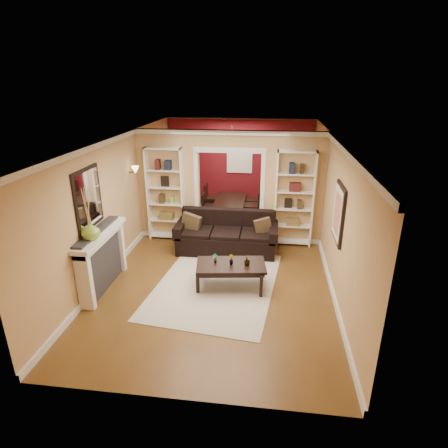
# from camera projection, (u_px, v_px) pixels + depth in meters

# --- Properties ---
(floor) EXTENTS (8.00, 8.00, 0.00)m
(floor) POSITION_uv_depth(u_px,v_px,m) (223.00, 259.00, 8.43)
(floor) COLOR brown
(floor) RESTS_ON ground
(ceiling) EXTENTS (8.00, 8.00, 0.00)m
(ceiling) POSITION_uv_depth(u_px,v_px,m) (223.00, 138.00, 7.45)
(ceiling) COLOR white
(ceiling) RESTS_ON ground
(wall_back) EXTENTS (8.00, 0.00, 8.00)m
(wall_back) POSITION_uv_depth(u_px,v_px,m) (240.00, 163.00, 11.64)
(wall_back) COLOR tan
(wall_back) RESTS_ON ground
(wall_front) EXTENTS (8.00, 0.00, 8.00)m
(wall_front) POSITION_uv_depth(u_px,v_px,m) (177.00, 309.00, 4.24)
(wall_front) COLOR tan
(wall_front) RESTS_ON ground
(wall_left) EXTENTS (0.00, 8.00, 8.00)m
(wall_left) POSITION_uv_depth(u_px,v_px,m) (122.00, 198.00, 8.21)
(wall_left) COLOR tan
(wall_left) RESTS_ON ground
(wall_right) EXTENTS (0.00, 8.00, 8.00)m
(wall_right) POSITION_uv_depth(u_px,v_px,m) (332.00, 206.00, 7.67)
(wall_right) COLOR tan
(wall_right) RESTS_ON ground
(partition_wall) EXTENTS (4.50, 0.15, 2.70)m
(partition_wall) POSITION_uv_depth(u_px,v_px,m) (229.00, 187.00, 9.05)
(partition_wall) COLOR tan
(partition_wall) RESTS_ON floor
(red_back_panel) EXTENTS (4.44, 0.04, 2.64)m
(red_back_panel) POSITION_uv_depth(u_px,v_px,m) (240.00, 164.00, 11.62)
(red_back_panel) COLOR maroon
(red_back_panel) RESTS_ON floor
(dining_window) EXTENTS (0.78, 0.03, 0.98)m
(dining_window) POSITION_uv_depth(u_px,v_px,m) (240.00, 157.00, 11.50)
(dining_window) COLOR #8CA5CC
(dining_window) RESTS_ON wall_back
(area_rug) EXTENTS (2.58, 3.36, 0.01)m
(area_rug) POSITION_uv_depth(u_px,v_px,m) (216.00, 284.00, 7.39)
(area_rug) COLOR beige
(area_rug) RESTS_ON floor
(sofa) EXTENTS (2.35, 1.01, 0.92)m
(sofa) POSITION_uv_depth(u_px,v_px,m) (227.00, 233.00, 8.68)
(sofa) COLOR black
(sofa) RESTS_ON floor
(pillow_left) EXTENTS (0.46, 0.23, 0.44)m
(pillow_left) POSITION_uv_depth(u_px,v_px,m) (191.00, 223.00, 8.68)
(pillow_left) COLOR brown
(pillow_left) RESTS_ON sofa
(pillow_right) EXTENTS (0.39, 0.21, 0.37)m
(pillow_right) POSITION_uv_depth(u_px,v_px,m) (263.00, 228.00, 8.49)
(pillow_right) COLOR brown
(pillow_right) RESTS_ON sofa
(coffee_table) EXTENTS (1.39, 0.88, 0.50)m
(coffee_table) POSITION_uv_depth(u_px,v_px,m) (231.00, 275.00, 7.22)
(coffee_table) COLOR black
(coffee_table) RESTS_ON floor
(plant_left) EXTENTS (0.12, 0.10, 0.19)m
(plant_left) POSITION_uv_depth(u_px,v_px,m) (215.00, 259.00, 7.13)
(plant_left) COLOR #336626
(plant_left) RESTS_ON coffee_table
(plant_center) EXTENTS (0.13, 0.13, 0.19)m
(plant_center) POSITION_uv_depth(u_px,v_px,m) (231.00, 260.00, 7.09)
(plant_center) COLOR #336626
(plant_center) RESTS_ON coffee_table
(plant_right) EXTENTS (0.16, 0.16, 0.21)m
(plant_right) POSITION_uv_depth(u_px,v_px,m) (247.00, 260.00, 7.05)
(plant_right) COLOR #336626
(plant_right) RESTS_ON coffee_table
(bookshelf_left) EXTENTS (0.90, 0.30, 2.30)m
(bookshelf_left) POSITION_uv_depth(u_px,v_px,m) (166.00, 195.00, 9.15)
(bookshelf_left) COLOR white
(bookshelf_left) RESTS_ON floor
(bookshelf_right) EXTENTS (0.90, 0.30, 2.30)m
(bookshelf_right) POSITION_uv_depth(u_px,v_px,m) (294.00, 199.00, 8.78)
(bookshelf_right) COLOR white
(bookshelf_right) RESTS_ON floor
(fireplace) EXTENTS (0.32, 1.70, 1.16)m
(fireplace) POSITION_uv_depth(u_px,v_px,m) (104.00, 260.00, 7.08)
(fireplace) COLOR white
(fireplace) RESTS_ON floor
(vase) EXTENTS (0.34, 0.34, 0.34)m
(vase) POSITION_uv_depth(u_px,v_px,m) (90.00, 230.00, 6.49)
(vase) COLOR #83AE38
(vase) RESTS_ON fireplace
(mirror) EXTENTS (0.03, 0.95, 1.10)m
(mirror) POSITION_uv_depth(u_px,v_px,m) (88.00, 199.00, 6.66)
(mirror) COLOR silver
(mirror) RESTS_ON wall_left
(wall_sconce) EXTENTS (0.18, 0.18, 0.22)m
(wall_sconce) POSITION_uv_depth(u_px,v_px,m) (133.00, 171.00, 8.53)
(wall_sconce) COLOR #FFE0A5
(wall_sconce) RESTS_ON wall_left
(framed_art) EXTENTS (0.04, 0.85, 1.05)m
(framed_art) POSITION_uv_depth(u_px,v_px,m) (338.00, 213.00, 6.68)
(framed_art) COLOR black
(framed_art) RESTS_ON wall_right
(dining_table) EXTENTS (1.55, 0.86, 0.54)m
(dining_table) POSITION_uv_depth(u_px,v_px,m) (231.00, 208.00, 10.92)
(dining_table) COLOR black
(dining_table) RESTS_ON floor
(dining_chair_nw) EXTENTS (0.47, 0.47, 0.80)m
(dining_chair_nw) POSITION_uv_depth(u_px,v_px,m) (211.00, 206.00, 10.67)
(dining_chair_nw) COLOR black
(dining_chair_nw) RESTS_ON floor
(dining_chair_ne) EXTENTS (0.56, 0.56, 0.93)m
(dining_chair_ne) POSITION_uv_depth(u_px,v_px,m) (250.00, 206.00, 10.51)
(dining_chair_ne) COLOR black
(dining_chair_ne) RESTS_ON floor
(dining_chair_sw) EXTENTS (0.48, 0.48, 0.92)m
(dining_chair_sw) POSITION_uv_depth(u_px,v_px,m) (214.00, 198.00, 11.20)
(dining_chair_sw) COLOR black
(dining_chair_sw) RESTS_ON floor
(dining_chair_se) EXTENTS (0.47, 0.47, 0.88)m
(dining_chair_se) POSITION_uv_depth(u_px,v_px,m) (251.00, 200.00, 11.07)
(dining_chair_se) COLOR black
(dining_chair_se) RESTS_ON floor
(chandelier) EXTENTS (0.50, 0.50, 0.30)m
(chandelier) POSITION_uv_depth(u_px,v_px,m) (236.00, 149.00, 10.20)
(chandelier) COLOR #3D301C
(chandelier) RESTS_ON ceiling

